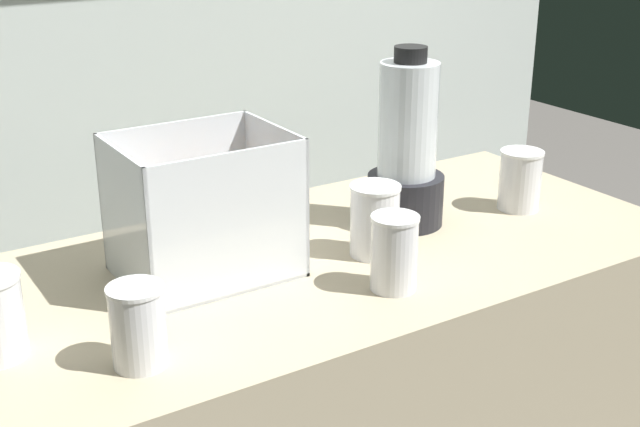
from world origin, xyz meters
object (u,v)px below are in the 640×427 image
Objects in this scene: blender_pitcher at (407,154)px; juice_cup_beet_middle at (394,256)px; carrot_display_bin at (204,233)px; juice_cup_carrot_right at (375,224)px; juice_cup_carrot_far_right at (520,184)px; juice_cup_pomegranate_left at (138,330)px.

juice_cup_beet_middle is at bearing -131.30° from blender_pitcher.
juice_cup_carrot_right is (0.29, -0.09, -0.02)m from carrot_display_bin.
juice_cup_carrot_right reaches higher than juice_cup_carrot_far_right.
juice_cup_beet_middle reaches higher than juice_cup_pomegranate_left.
blender_pitcher is 2.91× the size of juice_cup_pomegranate_left.
juice_cup_beet_middle is at bearing -43.63° from carrot_display_bin.
juice_cup_pomegranate_left is 0.91× the size of juice_cup_carrot_right.
juice_cup_pomegranate_left is at bearing -179.59° from juice_cup_beet_middle.
juice_cup_pomegranate_left is at bearing -160.46° from blender_pitcher.
juice_cup_carrot_right is 0.39m from juice_cup_carrot_far_right.
blender_pitcher is 0.31m from juice_cup_beet_middle.
juice_cup_beet_middle is 0.98× the size of juice_cup_carrot_right.
carrot_display_bin is 0.69m from juice_cup_carrot_far_right.
juice_cup_beet_middle is at bearing 0.41° from juice_cup_pomegranate_left.
carrot_display_bin is 2.21× the size of juice_cup_beet_middle.
juice_cup_carrot_right is at bearing 15.10° from juice_cup_pomegranate_left.
juice_cup_carrot_right is at bearing -175.68° from juice_cup_carrot_far_right.
blender_pitcher is 0.19m from juice_cup_carrot_right.
carrot_display_bin reaches higher than juice_cup_beet_middle.
juice_cup_pomegranate_left is at bearing -169.53° from juice_cup_carrot_far_right.
blender_pitcher is 2.82× the size of juice_cup_carrot_far_right.
blender_pitcher is at bearing -0.08° from carrot_display_bin.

